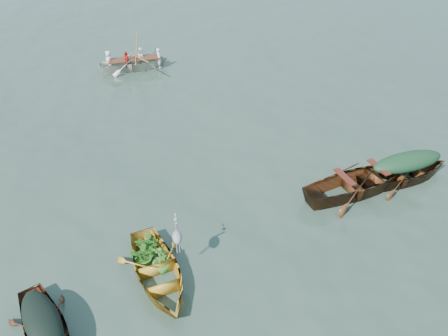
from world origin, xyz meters
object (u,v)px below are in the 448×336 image
Objects in this scene: green_tarp_boat at (402,181)px; open_wooden_boat at (357,192)px; rowed_boat at (136,70)px; heron at (178,242)px; yellow_dinghy at (158,279)px.

open_wooden_boat is (-1.53, -0.30, 0.00)m from green_tarp_boat.
green_tarp_boat is 12.58m from rowed_boat.
green_tarp_boat is at bearing 5.06° from heron.
open_wooden_boat reaches higher than rowed_boat.
heron reaches higher than green_tarp_boat.
yellow_dinghy is at bearing -174.81° from heron.
open_wooden_boat is 5.81m from heron.
open_wooden_boat is 1.14× the size of rowed_boat.
green_tarp_boat is 7.32m from heron.
rowed_boat reaches higher than yellow_dinghy.
heron is (0.52, 0.19, 0.93)m from yellow_dinghy.
open_wooden_boat is at bearing 7.30° from yellow_dinghy.
open_wooden_boat is 11.91m from rowed_boat.
heron is (-6.82, -2.50, 0.93)m from green_tarp_boat.
heron is at bearing 5.19° from yellow_dinghy.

